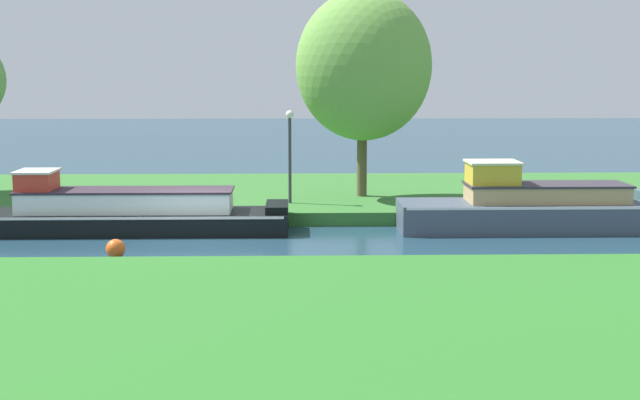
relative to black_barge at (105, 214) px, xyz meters
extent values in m
plane|color=#1F3D4F|center=(2.76, -1.20, -0.53)|extent=(120.00, 120.00, 0.00)
cube|color=#326D2C|center=(2.76, 5.80, -0.33)|extent=(72.00, 10.00, 0.40)
cube|color=#2A6D26|center=(2.76, -10.20, -0.33)|extent=(72.00, 10.00, 0.40)
cube|color=black|center=(-0.21, 0.00, -0.23)|extent=(10.66, 1.92, 0.60)
cube|color=white|center=(-0.21, 0.00, 0.03)|extent=(10.45, 1.95, 0.07)
cube|color=white|center=(0.59, 0.00, 0.35)|extent=(5.87, 1.46, 0.57)
cube|color=#322631|center=(0.59, 0.00, 0.66)|extent=(5.97, 1.54, 0.06)
cube|color=red|center=(-1.87, 0.00, 0.91)|extent=(0.96, 1.23, 0.55)
cube|color=beige|center=(-1.87, 0.00, 1.21)|extent=(1.06, 1.31, 0.06)
cube|color=black|center=(4.81, 0.00, 0.17)|extent=(0.62, 1.61, 0.22)
cube|color=#434D5D|center=(12.25, 0.00, -0.12)|extent=(7.97, 1.93, 0.83)
cube|color=white|center=(12.25, 0.00, 0.25)|extent=(7.81, 1.96, 0.07)
cube|color=tan|center=(12.44, 0.00, 0.53)|extent=(4.45, 1.46, 0.47)
cube|color=#332E36|center=(12.44, 0.00, 0.79)|extent=(4.55, 1.54, 0.06)
cube|color=gold|center=(10.89, 0.00, 1.08)|extent=(1.36, 1.23, 0.64)
cube|color=beige|center=(10.89, 0.00, 1.43)|extent=(1.46, 1.31, 0.06)
cylinder|color=brown|center=(7.52, 4.32, 1.34)|extent=(0.33, 0.33, 2.95)
ellipsoid|color=#6BA346|center=(7.52, 3.80, 4.13)|extent=(4.34, 3.79, 4.77)
cylinder|color=#333338|center=(5.16, 2.79, 1.19)|extent=(0.10, 0.10, 2.65)
sphere|color=white|center=(5.16, 2.79, 2.64)|extent=(0.24, 0.24, 0.24)
cylinder|color=#4B302B|center=(-0.46, 1.30, 0.24)|extent=(0.20, 0.20, 0.75)
sphere|color=#E55919|center=(0.97, -3.50, -0.29)|extent=(0.47, 0.47, 0.47)
camera|label=1|loc=(5.35, -24.83, 4.01)|focal=50.11mm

